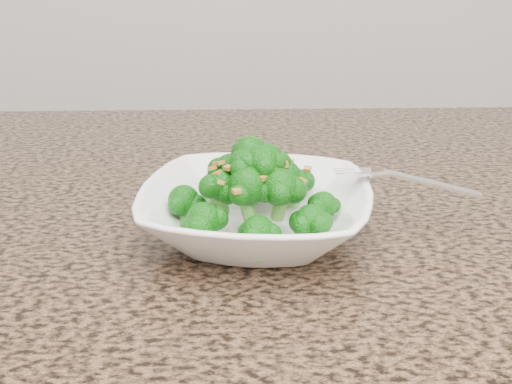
{
  "coord_description": "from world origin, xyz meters",
  "views": [
    {
      "loc": [
        0.0,
        -0.31,
        1.18
      ],
      "look_at": [
        0.02,
        0.28,
        0.95
      ],
      "focal_mm": 45.0,
      "sensor_mm": 36.0,
      "label": 1
    }
  ],
  "objects": [
    {
      "name": "garlic_topping",
      "position": [
        0.02,
        0.28,
        1.02
      ],
      "size": [
        0.12,
        0.12,
        0.01
      ],
      "primitive_type": null,
      "color": "#BB7C2D",
      "rests_on": "broccoli_pile"
    },
    {
      "name": "bowl",
      "position": [
        0.02,
        0.28,
        0.93
      ],
      "size": [
        0.26,
        0.26,
        0.06
      ],
      "primitive_type": "imported",
      "rotation": [
        0.0,
        0.0,
        -0.16
      ],
      "color": "white",
      "rests_on": "granite_counter"
    },
    {
      "name": "granite_counter",
      "position": [
        0.0,
        0.3,
        0.89
      ],
      "size": [
        1.64,
        1.04,
        0.03
      ],
      "primitive_type": "cube",
      "color": "brown",
      "rests_on": "cabinet"
    },
    {
      "name": "broccoli_pile",
      "position": [
        0.02,
        0.28,
        0.99
      ],
      "size": [
        0.2,
        0.2,
        0.06
      ],
      "primitive_type": null,
      "color": "#0F660B",
      "rests_on": "bowl"
    },
    {
      "name": "fork",
      "position": [
        0.15,
        0.29,
        0.96
      ],
      "size": [
        0.17,
        0.05,
        0.01
      ],
      "primitive_type": null,
      "rotation": [
        0.0,
        0.0,
        -0.16
      ],
      "color": "silver",
      "rests_on": "bowl"
    }
  ]
}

